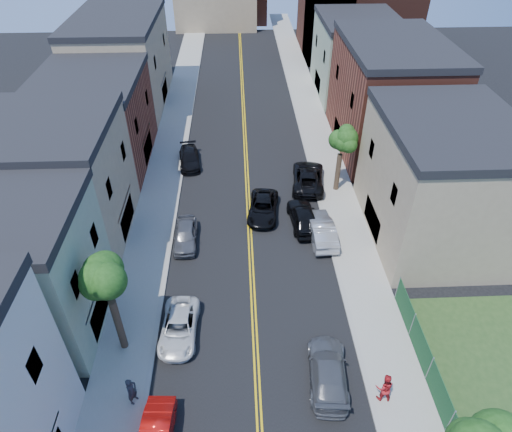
{
  "coord_description": "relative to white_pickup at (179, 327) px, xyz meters",
  "views": [
    {
      "loc": [
        -0.69,
        -2.8,
        23.03
      ],
      "look_at": [
        0.48,
        23.97,
        2.0
      ],
      "focal_mm": 31.46,
      "sensor_mm": 36.0,
      "label": 1
    }
  ],
  "objects": [
    {
      "name": "curb_left",
      "position": [
        -1.5,
        25.19,
        -0.58
      ],
      "size": [
        0.3,
        100.0,
        0.15
      ],
      "primitive_type": "cube",
      "color": "gray",
      "rests_on": "ground"
    },
    {
      "name": "bldg_right_palegrn",
      "position": [
        18.65,
        37.19,
        3.59
      ],
      "size": [
        9.0,
        12.0,
        8.5
      ],
      "primitive_type": "cube",
      "color": "gray",
      "rests_on": "ground"
    },
    {
      "name": "tree_right_far",
      "position": [
        12.57,
        15.19,
        5.1
      ],
      "size": [
        4.4,
        4.4,
        8.03
      ],
      "color": "#3C291E",
      "rests_on": "sidewalk_right"
    },
    {
      "name": "pedestrian_right",
      "position": [
        11.35,
        -4.82,
        0.48
      ],
      "size": [
        1.03,
        0.84,
        1.98
      ],
      "primitive_type": "imported",
      "rotation": [
        0.0,
        0.0,
        3.05
      ],
      "color": "#B21B20",
      "rests_on": "sidewalk_right"
    },
    {
      "name": "church",
      "position": [
        20.99,
        52.25,
        6.59
      ],
      "size": [
        16.2,
        14.2,
        22.6
      ],
      "color": "#4C2319",
      "rests_on": "ground"
    },
    {
      "name": "pedestrian_left",
      "position": [
        -2.05,
        -4.42,
        0.44
      ],
      "size": [
        0.7,
        0.82,
        1.89
      ],
      "primitive_type": "imported",
      "rotation": [
        0.0,
        0.0,
        1.14
      ],
      "color": "#25262C",
      "rests_on": "sidewalk_left"
    },
    {
      "name": "bldg_left_tan_near",
      "position": [
        -9.35,
        10.19,
        3.84
      ],
      "size": [
        9.0,
        10.0,
        9.0
      ],
      "primitive_type": "cube",
      "color": "#998466",
      "rests_on": "ground"
    },
    {
      "name": "black_car_left",
      "position": [
        -0.85,
        20.18,
        0.02
      ],
      "size": [
        2.43,
        4.85,
        1.35
      ],
      "primitive_type": "imported",
      "rotation": [
        0.0,
        0.0,
        0.12
      ],
      "color": "black",
      "rests_on": "ground"
    },
    {
      "name": "bldg_right_brick",
      "position": [
        18.65,
        23.19,
        4.34
      ],
      "size": [
        9.0,
        14.0,
        10.0
      ],
      "primitive_type": "cube",
      "color": "brown",
      "rests_on": "ground"
    },
    {
      "name": "bldg_left_palegrn",
      "position": [
        -9.35,
        1.19,
        3.59
      ],
      "size": [
        9.0,
        8.0,
        8.5
      ],
      "primitive_type": "cube",
      "color": "gray",
      "rests_on": "ground"
    },
    {
      "name": "white_pickup",
      "position": [
        0.0,
        0.0,
        0.0
      ],
      "size": [
        2.37,
        4.82,
        1.32
      ],
      "primitive_type": "imported",
      "rotation": [
        0.0,
        0.0,
        -0.04
      ],
      "color": "silver",
      "rests_on": "ground"
    },
    {
      "name": "sidewalk_right",
      "position": [
        12.55,
        25.19,
        -0.58
      ],
      "size": [
        3.2,
        100.0,
        0.15
      ],
      "primitive_type": "cube",
      "color": "gray",
      "rests_on": "ground"
    },
    {
      "name": "black_car_right",
      "position": [
        8.98,
        10.39,
        0.2
      ],
      "size": [
        2.43,
        5.16,
        1.71
      ],
      "primitive_type": "imported",
      "rotation": [
        0.0,
        0.0,
        3.23
      ],
      "color": "black",
      "rests_on": "ground"
    },
    {
      "name": "bldg_right_tan",
      "position": [
        18.65,
        9.19,
        3.84
      ],
      "size": [
        9.0,
        12.0,
        9.0
      ],
      "primitive_type": "cube",
      "color": "#998466",
      "rests_on": "ground"
    },
    {
      "name": "curb_right",
      "position": [
        10.8,
        25.19,
        -0.58
      ],
      "size": [
        0.3,
        100.0,
        0.15
      ],
      "primitive_type": "cube",
      "color": "gray",
      "rests_on": "ground"
    },
    {
      "name": "dark_car_right_far",
      "position": [
        10.15,
        16.16,
        0.16
      ],
      "size": [
        3.48,
        6.21,
        1.64
      ],
      "primitive_type": "imported",
      "rotation": [
        0.0,
        0.0,
        3.01
      ],
      "color": "black",
      "rests_on": "ground"
    },
    {
      "name": "bldg_left_tan_far",
      "position": [
        -9.35,
        35.19,
        4.09
      ],
      "size": [
        9.0,
        16.0,
        9.5
      ],
      "primitive_type": "cube",
      "color": "#998466",
      "rests_on": "ground"
    },
    {
      "name": "grey_car_right",
      "position": [
        8.6,
        -3.49,
        0.09
      ],
      "size": [
        2.59,
        5.36,
        1.5
      ],
      "primitive_type": "imported",
      "rotation": [
        0.0,
        0.0,
        3.05
      ],
      "color": "#4F5155",
      "rests_on": "ground"
    },
    {
      "name": "black_suv_lane",
      "position": [
        5.84,
        11.9,
        0.04
      ],
      "size": [
        2.97,
        5.29,
        1.4
      ],
      "primitive_type": "imported",
      "rotation": [
        0.0,
        0.0,
        -0.13
      ],
      "color": "black",
      "rests_on": "ground"
    },
    {
      "name": "silver_car_right",
      "position": [
        10.15,
        8.75,
        0.18
      ],
      "size": [
        2.06,
        5.16,
        1.67
      ],
      "primitive_type": "imported",
      "rotation": [
        0.0,
        0.0,
        3.2
      ],
      "color": "#A4A6AB",
      "rests_on": "ground"
    },
    {
      "name": "bldg_left_brick",
      "position": [
        -9.35,
        21.19,
        3.34
      ],
      "size": [
        9.0,
        12.0,
        8.0
      ],
      "primitive_type": "cube",
      "color": "brown",
      "rests_on": "ground"
    },
    {
      "name": "fence_right",
      "position": [
        14.15,
        -5.31,
        0.44
      ],
      "size": [
        0.04,
        15.0,
        1.9
      ],
      "primitive_type": "cube",
      "color": "#143F1E",
      "rests_on": "sidewalk_right"
    },
    {
      "name": "sidewalk_left",
      "position": [
        -3.25,
        25.19,
        -0.58
      ],
      "size": [
        3.2,
        100.0,
        0.15
      ],
      "primitive_type": "cube",
      "color": "gray",
      "rests_on": "ground"
    },
    {
      "name": "tree_left_mid",
      "position": [
        -3.22,
        -0.81,
        5.93
      ],
      "size": [
        5.2,
        5.2,
        9.29
      ],
      "color": "#3C291E",
      "rests_on": "sidewalk_left"
    },
    {
      "name": "grey_car_left",
      "position": [
        -0.3,
        8.65,
        0.08
      ],
      "size": [
        1.84,
        4.38,
        1.48
      ],
      "primitive_type": "imported",
      "rotation": [
        0.0,
        0.0,
        0.02
      ],
      "color": "#4F5156",
      "rests_on": "ground"
    }
  ]
}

